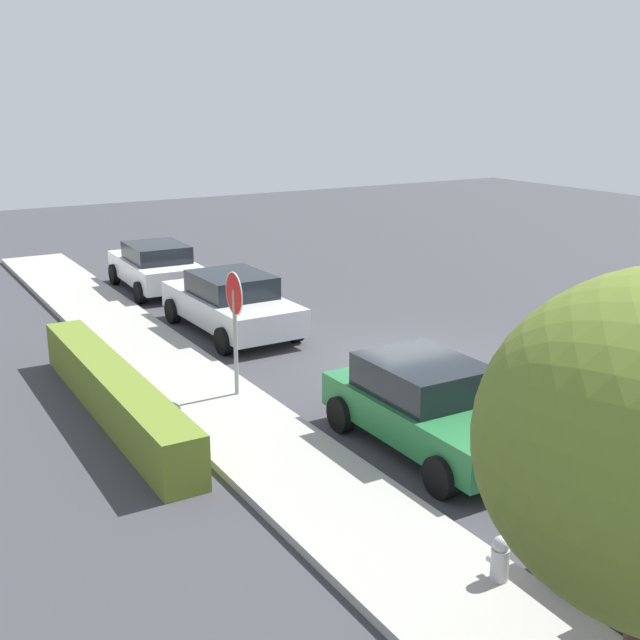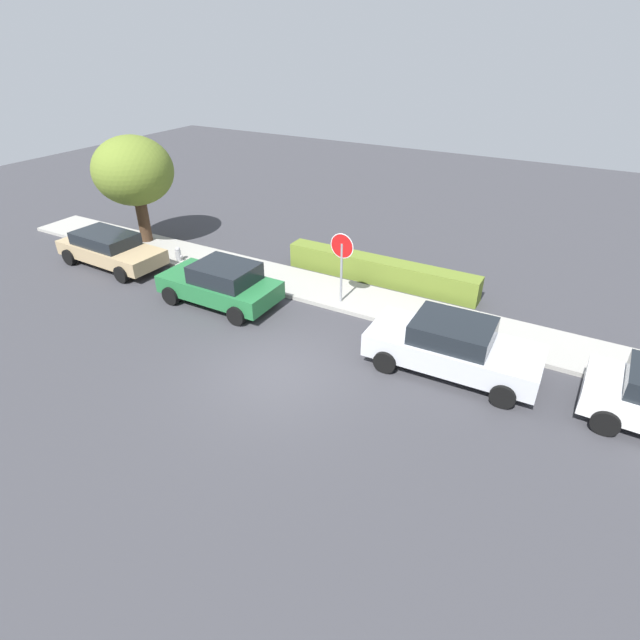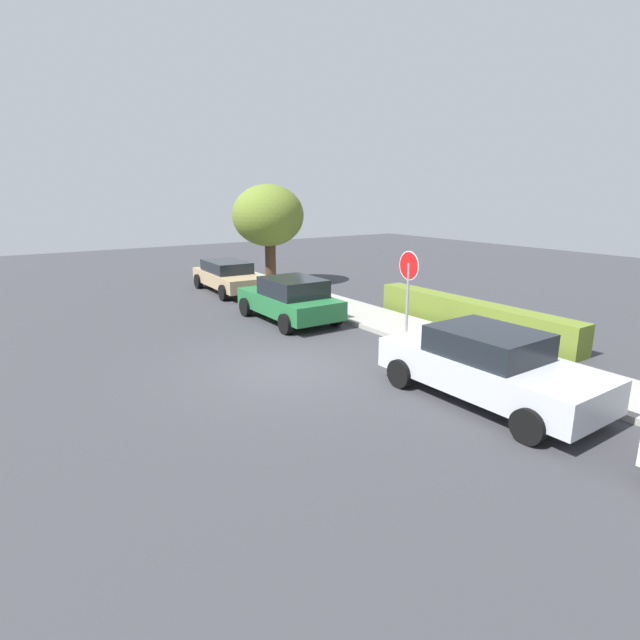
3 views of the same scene
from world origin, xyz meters
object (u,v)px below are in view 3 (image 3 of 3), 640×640
at_px(parked_car_tan, 228,276).
at_px(stop_sign, 408,278).
at_px(street_tree_near_corner, 268,216).
at_px(parked_car_silver, 488,365).
at_px(fire_hydrant, 282,288).
at_px(parked_car_green, 290,299).

bearing_deg(parked_car_tan, stop_sign, 8.98).
height_order(parked_car_tan, street_tree_near_corner, street_tree_near_corner).
xyz_separation_m(stop_sign, parked_car_silver, (4.34, -1.87, -1.02)).
xyz_separation_m(parked_car_silver, street_tree_near_corner, (-14.32, 2.67, 2.38)).
xyz_separation_m(parked_car_silver, fire_hydrant, (-11.58, 1.78, -0.40)).
height_order(stop_sign, fire_hydrant, stop_sign).
relative_size(stop_sign, parked_car_silver, 0.56).
xyz_separation_m(parked_car_green, parked_car_tan, (-5.86, 0.38, -0.05)).
bearing_deg(parked_car_green, stop_sign, 27.57).
distance_m(stop_sign, parked_car_green, 4.17).
xyz_separation_m(parked_car_silver, parked_car_tan, (-13.78, 0.37, -0.06)).
bearing_deg(parked_car_green, street_tree_near_corner, 157.34).
bearing_deg(street_tree_near_corner, parked_car_green, -22.66).
relative_size(parked_car_tan, street_tree_near_corner, 1.01).
relative_size(parked_car_green, street_tree_near_corner, 0.90).
distance_m(parked_car_green, parked_car_tan, 5.87).
bearing_deg(parked_car_silver, parked_car_tan, 178.44).
bearing_deg(stop_sign, street_tree_near_corner, 175.42).
relative_size(parked_car_silver, parked_car_tan, 1.00).
height_order(stop_sign, parked_car_silver, stop_sign).
distance_m(parked_car_tan, fire_hydrant, 2.64).
xyz_separation_m(parked_car_green, fire_hydrant, (-3.65, 1.79, -0.39)).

